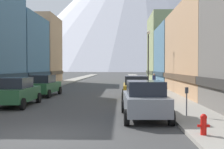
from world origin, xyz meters
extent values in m
plane|color=#3C3C3C|center=(0.00, 0.00, 0.00)|extent=(400.00, 400.00, 0.00)
cube|color=gray|center=(-6.25, 35.00, 0.07)|extent=(2.50, 100.00, 0.15)
cube|color=gray|center=(6.25, 35.00, 0.07)|extent=(2.50, 100.00, 0.15)
cube|color=slate|center=(-12.31, 25.58, 4.47)|extent=(9.62, 9.49, 8.94)
cube|color=#22333F|center=(-12.31, 25.58, 1.60)|extent=(9.92, 9.49, 0.50)
cube|color=tan|center=(-11.19, 34.93, 5.25)|extent=(7.38, 8.35, 10.49)
cube|color=brown|center=(-11.19, 34.93, 1.60)|extent=(7.68, 8.35, 0.50)
cube|color=tan|center=(11.07, 14.85, 3.86)|extent=(7.14, 13.32, 7.72)
cube|color=brown|center=(11.07, 14.85, 1.60)|extent=(7.44, 13.32, 0.50)
cube|color=slate|center=(11.48, 27.08, 3.88)|extent=(7.96, 10.12, 7.75)
cube|color=#22333F|center=(11.48, 27.08, 1.60)|extent=(8.26, 10.12, 0.50)
cube|color=#8C9966|center=(12.32, 37.78, 5.52)|extent=(9.64, 10.47, 11.04)
cube|color=#3F442D|center=(12.32, 37.78, 1.60)|extent=(9.94, 10.47, 0.50)
cube|color=#265933|center=(-3.80, 7.71, 0.74)|extent=(1.91, 4.43, 0.80)
cube|color=#1E232D|center=(-3.80, 7.46, 1.46)|extent=(1.64, 2.23, 0.64)
cylinder|color=black|center=(-4.75, 9.35, 0.34)|extent=(0.23, 0.68, 0.68)
cylinder|color=black|center=(-2.91, 9.38, 0.34)|extent=(0.23, 0.68, 0.68)
cylinder|color=black|center=(-2.85, 6.08, 0.34)|extent=(0.23, 0.68, 0.68)
cube|color=#265933|center=(-3.80, 13.88, 0.74)|extent=(2.03, 4.48, 0.80)
cube|color=#1E232D|center=(-3.81, 13.63, 1.46)|extent=(1.69, 2.27, 0.64)
cylinder|color=black|center=(-4.65, 15.57, 0.34)|extent=(0.25, 0.69, 0.68)
cylinder|color=black|center=(-2.81, 15.49, 0.34)|extent=(0.25, 0.69, 0.68)
cylinder|color=black|center=(-4.79, 12.27, 0.34)|extent=(0.25, 0.69, 0.68)
cylinder|color=black|center=(-2.95, 12.19, 0.34)|extent=(0.25, 0.69, 0.68)
cube|color=slate|center=(3.80, 3.67, 0.74)|extent=(1.97, 4.45, 0.80)
cube|color=#1E232D|center=(3.81, 3.42, 1.46)|extent=(1.66, 2.25, 0.64)
cylinder|color=black|center=(2.83, 5.29, 0.34)|extent=(0.24, 0.69, 0.68)
cylinder|color=black|center=(4.67, 5.34, 0.34)|extent=(0.24, 0.69, 0.68)
cylinder|color=black|center=(2.93, 1.99, 0.34)|extent=(0.24, 0.69, 0.68)
cylinder|color=black|center=(4.77, 2.05, 0.34)|extent=(0.24, 0.69, 0.68)
cube|color=#B28419|center=(3.80, 11.56, 0.74)|extent=(1.92, 4.43, 0.80)
cube|color=#1E232D|center=(3.80, 11.31, 1.46)|extent=(1.64, 2.23, 0.64)
cylinder|color=black|center=(2.91, 13.22, 0.34)|extent=(0.23, 0.68, 0.68)
cylinder|color=black|center=(4.75, 13.19, 0.34)|extent=(0.23, 0.68, 0.68)
cylinder|color=black|center=(2.85, 9.92, 0.34)|extent=(0.23, 0.68, 0.68)
cylinder|color=black|center=(4.69, 9.89, 0.34)|extent=(0.23, 0.68, 0.68)
cylinder|color=red|center=(5.45, -0.15, 0.43)|extent=(0.20, 0.20, 0.55)
sphere|color=red|center=(5.45, -0.15, 0.74)|extent=(0.22, 0.22, 0.22)
cylinder|color=red|center=(5.30, -0.15, 0.45)|extent=(0.10, 0.09, 0.09)
cylinder|color=red|center=(5.60, -0.15, 0.45)|extent=(0.10, 0.09, 0.09)
cylinder|color=#595960|center=(5.75, 3.60, 0.68)|extent=(0.06, 0.06, 1.05)
cube|color=#33383F|center=(5.75, 3.60, 1.34)|extent=(0.14, 0.10, 0.28)
cylinder|color=navy|center=(6.25, 20.94, 0.84)|extent=(0.36, 0.36, 1.38)
sphere|color=tan|center=(6.25, 20.94, 1.64)|extent=(0.22, 0.22, 0.22)
cylinder|color=black|center=(5.35, 18.08, 2.90)|extent=(0.12, 0.12, 5.50)
sphere|color=white|center=(5.35, 18.08, 5.83)|extent=(0.36, 0.36, 0.36)
cone|color=silver|center=(19.56, 260.00, 63.17)|extent=(244.49, 244.49, 126.34)
camera|label=1|loc=(2.70, -9.59, 2.40)|focal=45.25mm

